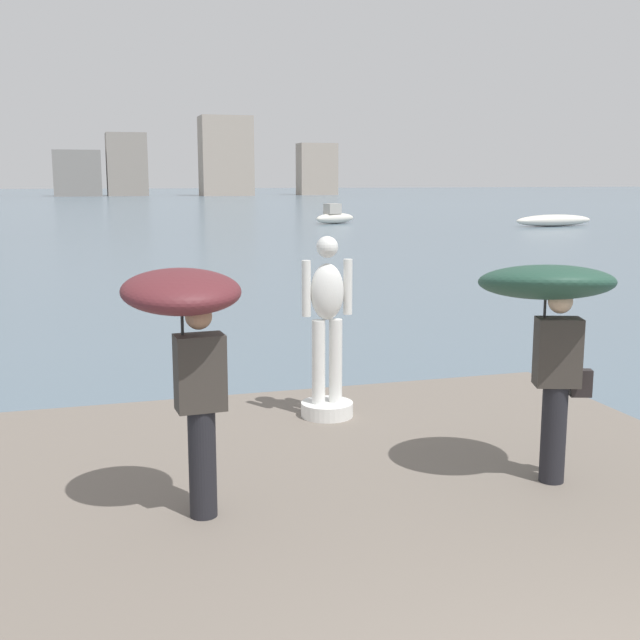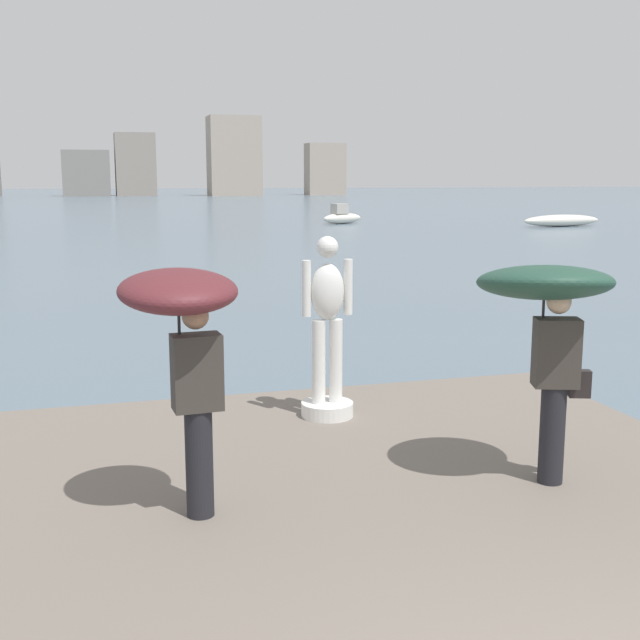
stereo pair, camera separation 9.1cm
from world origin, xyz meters
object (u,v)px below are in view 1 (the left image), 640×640
at_px(onlooker_right, 549,304).
at_px(boat_leftward, 335,217).
at_px(onlooker_left, 187,325).
at_px(boat_far, 554,220).
at_px(statue_white_figure, 327,340).

xyz_separation_m(onlooker_right, boat_leftward, (12.71, 46.15, -1.52)).
distance_m(onlooker_left, boat_far, 48.41).
xyz_separation_m(onlooker_left, boat_leftward, (15.80, 46.04, -1.47)).
bearing_deg(onlooker_right, onlooker_left, 178.06).
distance_m(onlooker_right, boat_leftward, 47.89).
xyz_separation_m(boat_far, boat_leftward, (-12.56, 6.85, 0.11)).
distance_m(statue_white_figure, boat_far, 45.44).
bearing_deg(statue_white_figure, onlooker_right, -62.53).
height_order(boat_far, boat_leftward, boat_leftward).
relative_size(statue_white_figure, boat_far, 0.36).
bearing_deg(onlooker_left, statue_white_figure, 51.54).
distance_m(boat_far, boat_leftward, 14.31).
relative_size(onlooker_right, boat_far, 0.36).
relative_size(onlooker_right, boat_leftward, 0.60).
height_order(statue_white_figure, boat_far, statue_white_figure).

